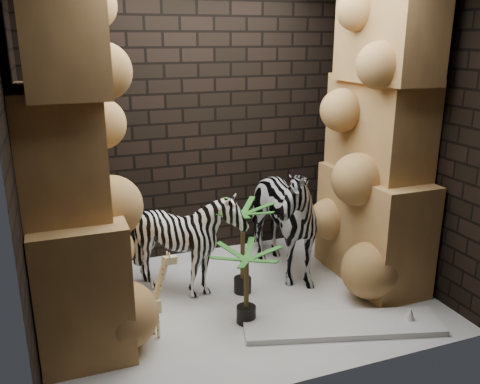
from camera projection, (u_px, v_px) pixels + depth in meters
name	position (u px, v px, depth m)	size (l,w,h in m)	color
floor	(240.00, 300.00, 4.75)	(3.50, 3.50, 0.00)	white
wall_back	(199.00, 122.00, 5.42)	(3.50, 3.50, 0.00)	black
wall_front	(310.00, 182.00, 3.19)	(3.50, 3.50, 0.00)	black
wall_left	(19.00, 161.00, 3.72)	(3.00, 3.00, 0.00)	black
wall_right	(409.00, 131.00, 4.89)	(3.00, 3.00, 0.00)	black
rock_pillar_left	(68.00, 157.00, 3.83)	(0.68, 1.30, 3.00)	tan
rock_pillar_right	(380.00, 133.00, 4.78)	(0.58, 1.25, 3.00)	tan
zebra_right	(274.00, 206.00, 5.10)	(0.67, 1.24, 1.47)	white
zebra_left	(188.00, 247.00, 4.75)	(0.86, 1.06, 0.96)	white
giraffe_toy	(144.00, 300.00, 4.01)	(0.38, 0.13, 0.74)	#FFEEAC
palm_front	(243.00, 249.00, 4.77)	(0.36, 0.36, 0.91)	#196313
palm_back	(246.00, 286.00, 4.28)	(0.36, 0.36, 0.69)	#196313
surfboard	(342.00, 325.00, 4.29)	(1.69, 0.41, 0.05)	silver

